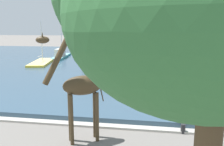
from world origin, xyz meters
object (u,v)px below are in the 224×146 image
giraffe_statue (80,88)px  sailboat_teal (62,56)px  sailboat_orange (224,70)px  shade_tree (202,4)px  mooring_bollard (183,129)px  sailboat_black (85,49)px  sailboat_yellow (43,63)px  sailboat_red (191,51)px

giraffe_statue → sailboat_teal: 30.23m
sailboat_orange → sailboat_teal: bearing=159.1°
sailboat_orange → shade_tree: shade_tree is taller
sailboat_orange → mooring_bollard: bearing=-111.8°
sailboat_black → sailboat_orange: bearing=-43.7°
sailboat_yellow → sailboat_black: bearing=87.7°
giraffe_statue → sailboat_red: bearing=73.9°
sailboat_black → shade_tree: shade_tree is taller
sailboat_teal → shade_tree: sailboat_teal is taller
mooring_bollard → sailboat_yellow: bearing=130.3°
mooring_bollard → sailboat_teal: bearing=122.2°
sailboat_teal → sailboat_red: bearing=27.0°
sailboat_teal → shade_tree: size_ratio=1.26×
sailboat_teal → sailboat_yellow: 6.29m
sailboat_yellow → shade_tree: shade_tree is taller
shade_tree → giraffe_statue: bearing=125.2°
sailboat_red → mooring_bollard: size_ratio=18.63×
sailboat_red → shade_tree: (-7.43, -45.30, 5.16)m
sailboat_yellow → sailboat_red: bearing=37.5°
sailboat_yellow → sailboat_red: sailboat_red is taller
sailboat_red → shade_tree: 46.20m
sailboat_black → mooring_bollard: (16.17, -39.41, -0.36)m
sailboat_yellow → sailboat_orange: bearing=-6.3°
sailboat_orange → sailboat_yellow: size_ratio=0.99×
sailboat_teal → sailboat_orange: sailboat_teal is taller
sailboat_black → mooring_bollard: 42.60m
sailboat_teal → shade_tree: bearing=-65.1°
sailboat_red → sailboat_black: bearing=176.3°
sailboat_black → sailboat_teal: size_ratio=0.70×
sailboat_teal → sailboat_yellow: (-0.45, -6.27, -0.27)m
giraffe_statue → sailboat_orange: 22.48m
sailboat_black → mooring_bollard: bearing=-67.7°
sailboat_orange → sailboat_red: bearing=91.2°
shade_tree → sailboat_black: bearing=108.1°
sailboat_black → sailboat_red: (22.67, -1.45, 0.02)m
giraffe_statue → shade_tree: (4.03, -5.71, 3.14)m
sailboat_black → shade_tree: size_ratio=0.88×
sailboat_yellow → mooring_bollard: (16.94, -19.96, -0.10)m
sailboat_yellow → sailboat_red: size_ratio=0.98×
sailboat_black → sailboat_yellow: bearing=-92.3°
sailboat_orange → sailboat_red: size_ratio=0.97×
sailboat_yellow → giraffe_statue: bearing=-61.0°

